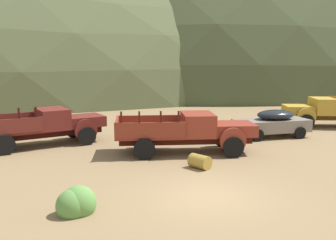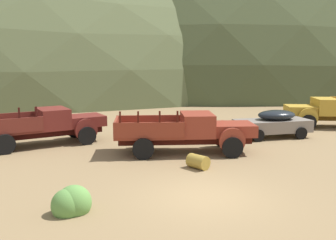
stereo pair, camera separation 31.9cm
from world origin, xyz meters
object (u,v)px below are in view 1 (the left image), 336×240
truck_mustard (325,111)px  truck_oxblood (51,126)px  car_primer_gray (269,123)px  truck_rust_red (195,132)px  oil_drum_foreground (200,162)px

truck_mustard → truck_oxblood: bearing=21.2°
truck_mustard → car_primer_gray: bearing=40.0°
truck_rust_red → truck_mustard: size_ratio=1.08×
truck_oxblood → oil_drum_foreground: 8.61m
truck_oxblood → truck_mustard: 17.30m
truck_mustard → truck_rust_red: bearing=40.8°
truck_rust_red → oil_drum_foreground: 2.80m
truck_rust_red → oil_drum_foreground: bearing=-94.8°
truck_oxblood → truck_rust_red: size_ratio=0.99×
car_primer_gray → oil_drum_foreground: size_ratio=4.40×
truck_oxblood → truck_rust_red: 7.58m
car_primer_gray → truck_mustard: 5.73m
truck_mustard → oil_drum_foreground: 13.27m
car_primer_gray → truck_mustard: size_ratio=0.71×
truck_oxblood → car_primer_gray: 12.02m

